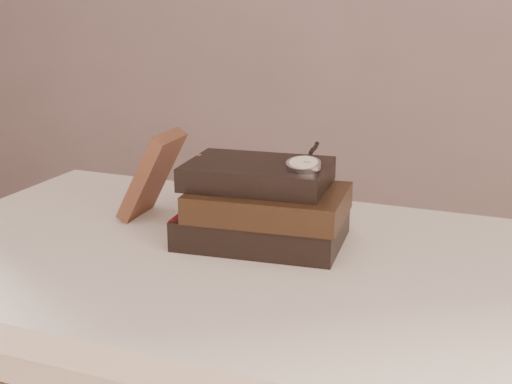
% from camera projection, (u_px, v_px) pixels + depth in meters
% --- Properties ---
extents(table, '(1.00, 0.60, 0.75)m').
position_uv_depth(table, '(242.00, 312.00, 1.03)').
color(table, silver).
rests_on(table, ground).
extents(book_stack, '(0.25, 0.18, 0.12)m').
position_uv_depth(book_stack, '(263.00, 206.00, 1.03)').
color(book_stack, black).
rests_on(book_stack, table).
extents(journal, '(0.09, 0.10, 0.14)m').
position_uv_depth(journal, '(152.00, 175.00, 1.13)').
color(journal, '#46261B').
rests_on(journal, table).
extents(pocket_watch, '(0.05, 0.15, 0.02)m').
position_uv_depth(pocket_watch, '(304.00, 164.00, 0.98)').
color(pocket_watch, silver).
rests_on(pocket_watch, book_stack).
extents(eyeglasses, '(0.11, 0.12, 0.05)m').
position_uv_depth(eyeglasses, '(226.00, 180.00, 1.12)').
color(eyeglasses, silver).
rests_on(eyeglasses, book_stack).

